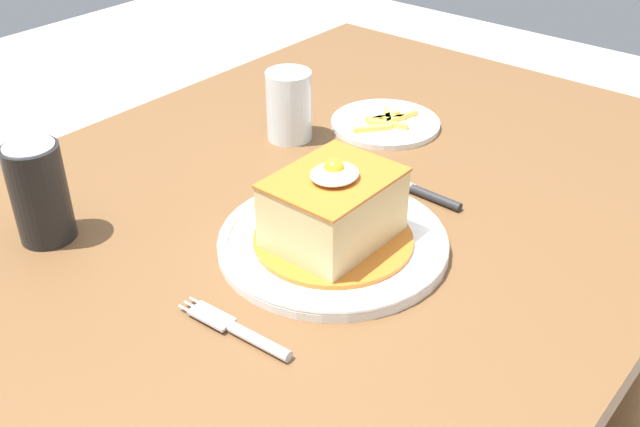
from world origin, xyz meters
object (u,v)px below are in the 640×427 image
fork (243,333)px  knife (420,192)px  soda_can (39,193)px  side_plate_fries (386,123)px  main_plate (333,241)px  drinking_glass (289,110)px

fork → knife: size_ratio=0.86×
soda_can → side_plate_fries: 0.53m
main_plate → drinking_glass: bearing=51.4°
main_plate → drinking_glass: drinking_glass is taller
main_plate → drinking_glass: 0.30m
knife → soda_can: bearing=141.3°
soda_can → fork: bearing=-86.2°
fork → knife: same height
side_plate_fries → soda_can: bearing=165.1°
soda_can → drinking_glass: (0.39, -0.05, -0.02)m
soda_can → drinking_glass: 0.39m
soda_can → drinking_glass: bearing=-6.9°
knife → drinking_glass: (0.02, 0.25, 0.04)m
fork → soda_can: (-0.02, 0.31, 0.06)m
fork → soda_can: size_ratio=1.14×
fork → drinking_glass: 0.45m
knife → drinking_glass: size_ratio=1.57×
main_plate → fork: 0.18m
side_plate_fries → knife: bearing=-132.4°
knife → soda_can: size_ratio=1.33×
drinking_glass → side_plate_fries: drinking_glass is taller
fork → knife: 0.35m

